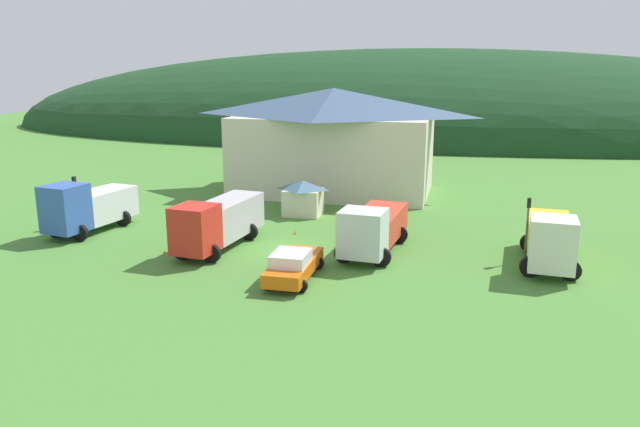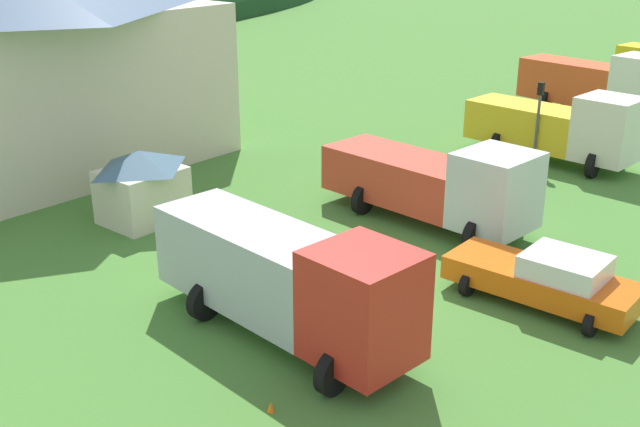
% 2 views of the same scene
% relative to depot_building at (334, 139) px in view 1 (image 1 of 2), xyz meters
% --- Properties ---
extents(ground_plane, '(200.00, 200.00, 0.00)m').
position_rel_depot_building_xyz_m(ground_plane, '(1.39, -18.11, -4.73)').
color(ground_plane, '#477F33').
extents(forested_hill_backdrop, '(152.92, 60.00, 28.28)m').
position_rel_depot_building_xyz_m(forested_hill_backdrop, '(1.39, 55.49, -4.73)').
color(forested_hill_backdrop, '#193D1E').
rests_on(forested_hill_backdrop, ground).
extents(depot_building, '(18.13, 11.04, 9.17)m').
position_rel_depot_building_xyz_m(depot_building, '(0.00, 0.00, 0.00)').
color(depot_building, beige).
rests_on(depot_building, ground).
extents(play_shed_cream, '(2.93, 2.50, 2.66)m').
position_rel_depot_building_xyz_m(play_shed_cream, '(-0.31, -9.07, -3.36)').
color(play_shed_cream, beige).
rests_on(play_shed_cream, ground).
extents(box_truck_blue, '(3.73, 7.17, 3.60)m').
position_rel_depot_building_xyz_m(box_truck_blue, '(-13.10, -17.37, -2.91)').
color(box_truck_blue, '#3356AD').
rests_on(box_truck_blue, ground).
extents(crane_truck_red, '(3.49, 8.35, 3.27)m').
position_rel_depot_building_xyz_m(crane_truck_red, '(-3.05, -18.74, -2.98)').
color(crane_truck_red, red).
rests_on(crane_truck_red, ground).
extents(tow_truck_silver, '(3.70, 8.30, 3.17)m').
position_rel_depot_building_xyz_m(tow_truck_silver, '(6.32, -17.31, -3.15)').
color(tow_truck_silver, silver).
rests_on(tow_truck_silver, ground).
extents(heavy_rig_striped, '(3.46, 7.86, 3.30)m').
position_rel_depot_building_xyz_m(heavy_rig_striped, '(16.30, -17.44, -3.08)').
color(heavy_rig_striped, silver).
rests_on(heavy_rig_striped, ground).
extents(service_pickup_orange, '(2.45, 5.43, 1.66)m').
position_rel_depot_building_xyz_m(service_pickup_orange, '(3.03, -23.05, -3.90)').
color(service_pickup_orange, orange).
rests_on(service_pickup_orange, ground).
extents(traffic_light_west, '(0.20, 0.32, 3.60)m').
position_rel_depot_building_xyz_m(traffic_light_west, '(-14.62, -16.36, -2.48)').
color(traffic_light_west, '#4C4C51').
rests_on(traffic_light_west, ground).
extents(traffic_light_east, '(0.20, 0.32, 3.74)m').
position_rel_depot_building_xyz_m(traffic_light_east, '(15.09, -16.87, -2.41)').
color(traffic_light_east, '#4C4C51').
rests_on(traffic_light_east, ground).
extents(traffic_cone_near_pickup, '(0.36, 0.36, 0.60)m').
position_rel_depot_building_xyz_m(traffic_cone_near_pickup, '(0.62, -14.46, -4.73)').
color(traffic_cone_near_pickup, orange).
rests_on(traffic_cone_near_pickup, ground).
extents(traffic_cone_mid_row, '(0.36, 0.36, 0.51)m').
position_rel_depot_building_xyz_m(traffic_cone_mid_row, '(-5.73, -20.65, -4.73)').
color(traffic_cone_mid_row, orange).
rests_on(traffic_cone_mid_row, ground).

